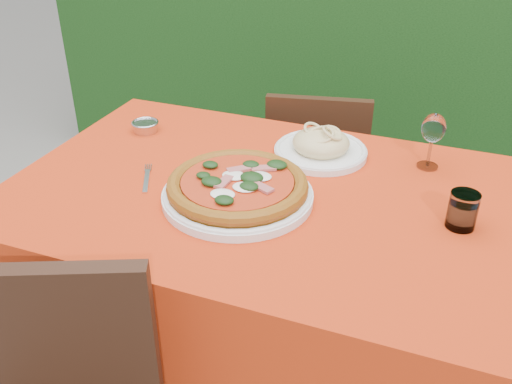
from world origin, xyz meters
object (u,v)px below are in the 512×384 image
(water_glass, at_px, (462,212))
(pasta_plate, at_px, (321,146))
(chair_far, at_px, (316,175))
(wine_glass, at_px, (433,130))
(fork, at_px, (146,181))
(steel_ramekin, at_px, (146,127))
(pizza_plate, at_px, (238,188))

(water_glass, bearing_deg, pasta_plate, 149.14)
(chair_far, height_order, wine_glass, wine_glass)
(fork, height_order, steel_ramekin, steel_ramekin)
(wine_glass, distance_m, fork, 0.77)
(chair_far, xyz_separation_m, pizza_plate, (-0.01, -0.72, 0.33))
(chair_far, relative_size, pizza_plate, 1.87)
(pasta_plate, relative_size, fork, 1.58)
(pasta_plate, relative_size, water_glass, 3.02)
(steel_ramekin, bearing_deg, fork, -59.19)
(pizza_plate, height_order, wine_glass, wine_glass)
(water_glass, height_order, wine_glass, wine_glass)
(chair_far, relative_size, water_glass, 9.05)
(steel_ramekin, bearing_deg, pasta_plate, 3.90)
(fork, bearing_deg, pasta_plate, 12.52)
(wine_glass, relative_size, fork, 0.94)
(chair_far, xyz_separation_m, water_glass, (0.51, -0.64, 0.33))
(steel_ramekin, bearing_deg, wine_glass, 4.91)
(wine_glass, height_order, steel_ramekin, wine_glass)
(pasta_plate, xyz_separation_m, steel_ramekin, (-0.55, -0.04, -0.01))
(pasta_plate, distance_m, wine_glass, 0.31)
(pizza_plate, xyz_separation_m, water_glass, (0.52, 0.07, 0.01))
(pasta_plate, bearing_deg, water_glass, -30.86)
(wine_glass, distance_m, steel_ramekin, 0.85)
(fork, distance_m, steel_ramekin, 0.32)
(chair_far, bearing_deg, water_glass, 116.51)
(pizza_plate, bearing_deg, chair_far, 88.92)
(fork, bearing_deg, wine_glass, 0.44)
(chair_far, xyz_separation_m, wine_glass, (0.41, -0.37, 0.40))
(chair_far, bearing_deg, steel_ramekin, 33.31)
(steel_ramekin, bearing_deg, pizza_plate, -32.92)
(water_glass, bearing_deg, pizza_plate, -171.92)
(chair_far, relative_size, pasta_plate, 3.00)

